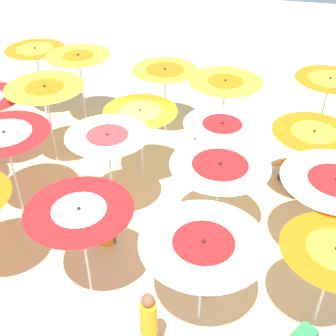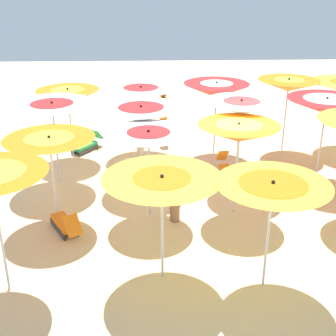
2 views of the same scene
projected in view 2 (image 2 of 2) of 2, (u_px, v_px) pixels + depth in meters
The scene contains 20 objects.
ground at pixel (232, 198), 12.00m from camera, with size 40.12×40.12×0.04m, color beige.
beach_umbrella_1 at pixel (162, 186), 8.13m from camera, with size 2.17×2.17×2.20m.
beach_umbrella_2 at pixel (272, 193), 7.86m from camera, with size 2.02×2.02×2.21m.
beach_umbrella_5 at pixel (50, 144), 10.14m from camera, with size 2.04×2.04×2.16m.
beach_umbrella_6 at pixel (149, 140), 10.39m from camera, with size 1.93×1.93×2.20m.
beach_umbrella_7 at pixel (239, 133), 10.47m from camera, with size 1.90×1.90×2.33m.
beach_umbrella_10 at pixel (52, 109), 12.01m from camera, with size 2.24×2.24×2.36m.
beach_umbrella_11 at pixel (141, 114), 12.03m from camera, with size 2.18×2.18×2.27m.
beach_umbrella_12 at pixel (241, 107), 11.80m from camera, with size 1.93×1.93×2.48m.
beach_umbrella_13 at pixel (326, 106), 12.25m from camera, with size 2.14×2.14×2.41m.
beach_umbrella_15 at pixel (68, 96), 13.79m from camera, with size 1.91×1.91×2.27m.
beach_umbrella_16 at pixel (141, 93), 14.17m from camera, with size 2.28×2.28×2.24m.
beach_umbrella_17 at pixel (216, 90), 14.07m from camera, with size 2.04×2.04×2.39m.
beach_umbrella_18 at pixel (288, 85), 14.34m from camera, with size 1.95×1.95×2.43m.
lounger_0 at pixel (226, 169), 13.19m from camera, with size 0.43×1.30×0.65m.
lounger_2 at pixel (87, 145), 15.07m from camera, with size 1.00×1.24×0.60m.
lounger_3 at pixel (65, 224), 10.34m from camera, with size 0.93×1.27×0.62m.
beachgoer_0 at pixel (175, 188), 10.54m from camera, with size 0.30×0.30×1.67m.
beachgoer_1 at pixel (140, 130), 13.96m from camera, with size 0.30×0.30×1.88m.
beachgoer_2 at pixel (163, 115), 15.57m from camera, with size 0.30×0.30×1.82m.
Camera 2 is at (-2.09, -10.62, 5.50)m, focal length 48.48 mm.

